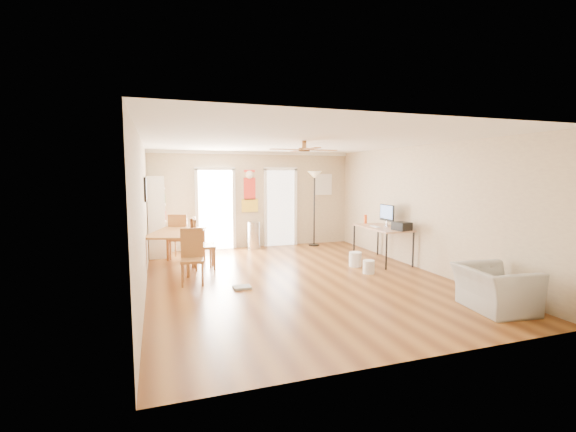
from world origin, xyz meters
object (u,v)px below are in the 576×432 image
object	(u,v)px
bookshelf	(157,216)
trash_can	(254,235)
dining_chair_right_a	(203,242)
torchiere_lamp	(314,209)
armchair	(495,289)
wastebasket_a	(355,259)
computer_desk	(382,244)
dining_chair_right_b	(204,244)
printer	(402,226)
dining_chair_far	(181,236)
dining_chair_near	(192,257)
dining_table	(177,250)
wastebasket_b	(369,267)

from	to	relation	value
bookshelf	trash_can	distance (m)	2.52
bookshelf	dining_chair_right_a	size ratio (longest dim) A/B	1.85
torchiere_lamp	armchair	bearing A→B (deg)	-84.84
torchiere_lamp	wastebasket_a	distance (m)	2.75
computer_desk	wastebasket_a	size ratio (longest dim) A/B	4.72
dining_chair_right_b	torchiere_lamp	size ratio (longest dim) A/B	0.51
printer	trash_can	bearing A→B (deg)	121.10
dining_chair_right_a	dining_chair_far	distance (m)	1.00
dining_chair_near	printer	xyz separation A→B (m)	(4.40, -0.05, 0.39)
dining_chair_right_b	armchair	size ratio (longest dim) A/B	1.07
dining_chair_right_a	dining_chair_near	xyz separation A→B (m)	(-0.35, -1.43, -0.03)
dining_chair_right_b	armchair	world-z (taller)	dining_chair_right_b
bookshelf	torchiere_lamp	xyz separation A→B (m)	(4.17, 0.05, 0.07)
dining_chair_right_b	trash_can	xyz separation A→B (m)	(1.51, 1.82, -0.17)
dining_chair_far	dining_chair_near	bearing A→B (deg)	111.44
dining_chair_right_b	computer_desk	size ratio (longest dim) A/B	0.71
dining_chair_right_a	wastebasket_a	world-z (taller)	dining_chair_right_a
dining_chair_near	dining_chair_far	size ratio (longest dim) A/B	0.94
trash_can	wastebasket_a	distance (m)	3.13
dining_table	trash_can	size ratio (longest dim) A/B	2.18
dining_chair_near	wastebasket_a	world-z (taller)	dining_chair_near
dining_chair_right_a	trash_can	bearing A→B (deg)	-29.05
dining_table	dining_chair_right_a	xyz separation A→B (m)	(0.55, 0.09, 0.13)
dining_table	trash_can	xyz separation A→B (m)	(2.06, 1.63, -0.03)
trash_can	printer	xyz separation A→B (m)	(2.54, -3.01, 0.52)
dining_chair_near	dining_chair_far	bearing A→B (deg)	96.95
dining_chair_right_a	wastebasket_b	bearing A→B (deg)	-104.29
torchiere_lamp	wastebasket_a	world-z (taller)	torchiere_lamp
dining_table	dining_chair_right_a	size ratio (longest dim) A/B	1.50
trash_can	wastebasket_b	xyz separation A→B (m)	(1.58, -3.30, -0.23)
dining_chair_right_a	armchair	size ratio (longest dim) A/B	1.06
dining_chair_far	torchiere_lamp	world-z (taller)	torchiere_lamp
dining_table	dining_chair_right_b	bearing A→B (deg)	-19.10
dining_chair_right_a	computer_desk	distance (m)	4.03
wastebasket_a	dining_chair_far	bearing A→B (deg)	149.88
trash_can	printer	world-z (taller)	printer
dining_table	dining_chair_right_b	distance (m)	0.60
torchiere_lamp	dining_chair_far	bearing A→B (deg)	-171.41
dining_chair_far	trash_can	world-z (taller)	dining_chair_far
trash_can	dining_chair_far	bearing A→B (deg)	-162.11
bookshelf	dining_chair_right_a	xyz separation A→B (m)	(0.94, -1.41, -0.45)
armchair	dining_chair_right_b	bearing A→B (deg)	50.83
bookshelf	torchiere_lamp	size ratio (longest dim) A/B	0.94
dining_table	armchair	distance (m)	5.97
trash_can	computer_desk	world-z (taller)	computer_desk
dining_chair_far	printer	bearing A→B (deg)	171.67
dining_chair_near	computer_desk	bearing A→B (deg)	12.30
dining_table	dining_chair_far	distance (m)	1.02
computer_desk	wastebasket_b	size ratio (longest dim) A/B	5.55
bookshelf	printer	distance (m)	5.76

